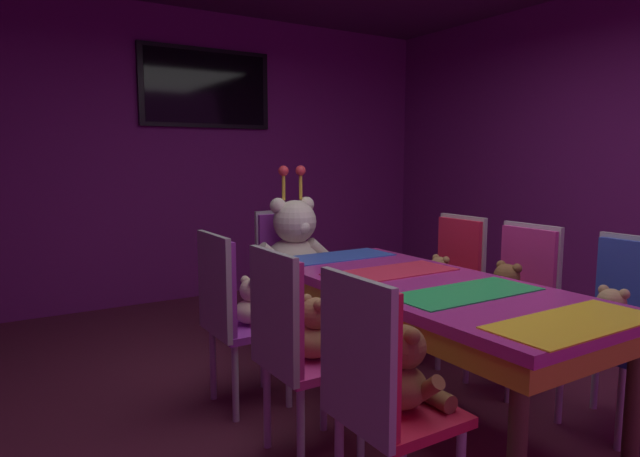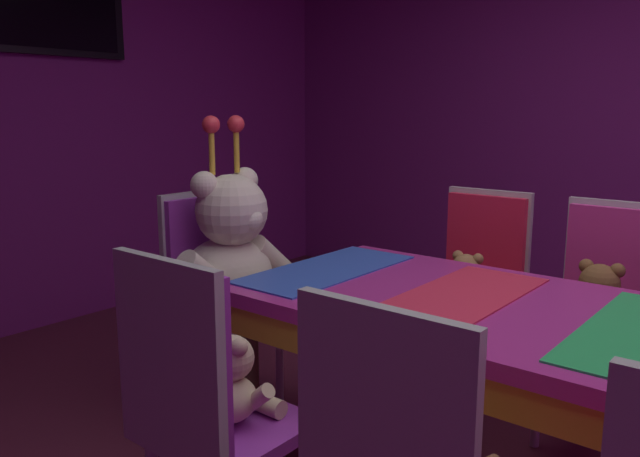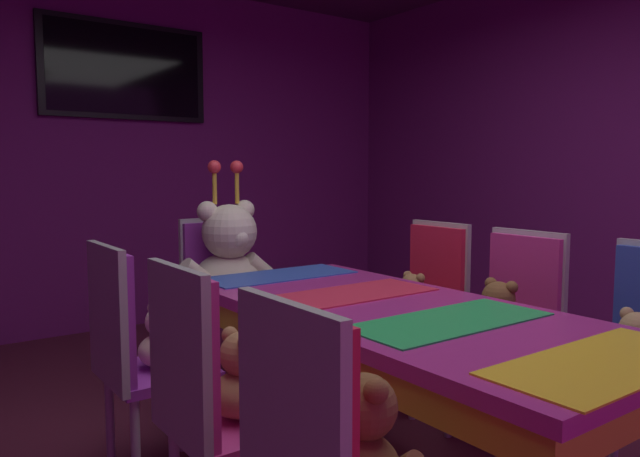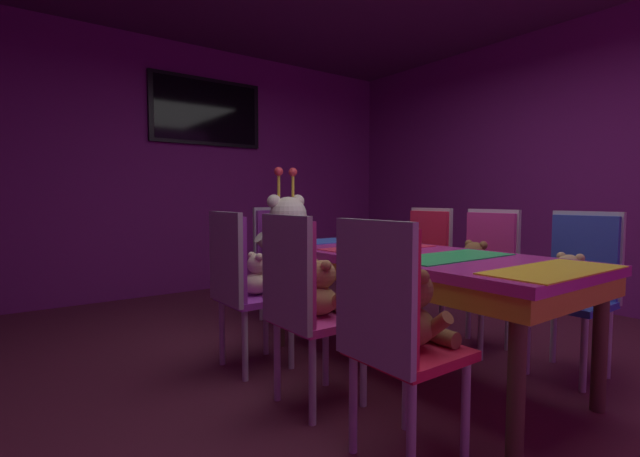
{
  "view_description": "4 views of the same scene",
  "coord_description": "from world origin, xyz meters",
  "px_view_note": "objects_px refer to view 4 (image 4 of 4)",
  "views": [
    {
      "loc": [
        -1.97,
        -2.1,
        1.39
      ],
      "look_at": [
        -0.16,
        0.78,
        0.95
      ],
      "focal_mm": 30.96,
      "sensor_mm": 36.0,
      "label": 1
    },
    {
      "loc": [
        -1.86,
        -0.63,
        1.35
      ],
      "look_at": [
        -0.17,
        0.74,
        0.94
      ],
      "focal_mm": 35.43,
      "sensor_mm": 36.0,
      "label": 2
    },
    {
      "loc": [
        -1.59,
        -1.69,
        1.27
      ],
      "look_at": [
        0.04,
        0.55,
        1.0
      ],
      "focal_mm": 33.72,
      "sensor_mm": 36.0,
      "label": 3
    },
    {
      "loc": [
        -2.04,
        -1.83,
        1.07
      ],
      "look_at": [
        -0.24,
        0.61,
        0.86
      ],
      "focal_mm": 25.13,
      "sensor_mm": 36.0,
      "label": 4
    }
  ],
  "objects_px": {
    "teddy_right_1": "(474,266)",
    "teddy_right_2": "(413,260)",
    "chair_left_0": "(388,319)",
    "king_teddy_bear": "(289,237)",
    "banquet_table": "(411,267)",
    "teddy_left_2": "(258,277)",
    "teddy_right_0": "(568,281)",
    "wall_tv": "(207,112)",
    "chair_left_1": "(300,293)",
    "teddy_left_1": "(323,291)",
    "throne_chair": "(279,251)",
    "chair_right_1": "(486,264)",
    "chair_right_0": "(579,275)",
    "teddy_left_0": "(413,313)",
    "chair_left_2": "(238,275)"
  },
  "relations": [
    {
      "from": "teddy_right_1",
      "to": "teddy_right_2",
      "type": "bearing_deg",
      "value": -91.14
    },
    {
      "from": "chair_left_0",
      "to": "king_teddy_bear",
      "type": "distance_m",
      "value": 2.15
    },
    {
      "from": "banquet_table",
      "to": "teddy_left_2",
      "type": "xyz_separation_m",
      "value": [
        -0.69,
        0.64,
        -0.08
      ]
    },
    {
      "from": "teddy_right_0",
      "to": "wall_tv",
      "type": "bearing_deg",
      "value": -79.4
    },
    {
      "from": "teddy_right_2",
      "to": "chair_left_1",
      "type": "bearing_deg",
      "value": 21.96
    },
    {
      "from": "teddy_left_1",
      "to": "teddy_right_1",
      "type": "bearing_deg",
      "value": 1.39
    },
    {
      "from": "banquet_table",
      "to": "throne_chair",
      "type": "height_order",
      "value": "throne_chair"
    },
    {
      "from": "banquet_table",
      "to": "king_teddy_bear",
      "type": "bearing_deg",
      "value": 90.0
    },
    {
      "from": "teddy_left_1",
      "to": "teddy_right_1",
      "type": "height_order",
      "value": "teddy_right_1"
    },
    {
      "from": "king_teddy_bear",
      "to": "chair_left_0",
      "type": "bearing_deg",
      "value": -22.22
    },
    {
      "from": "teddy_right_0",
      "to": "king_teddy_bear",
      "type": "xyz_separation_m",
      "value": [
        -0.69,
        1.97,
        0.16
      ]
    },
    {
      "from": "teddy_right_1",
      "to": "banquet_table",
      "type": "bearing_deg",
      "value": 2.47
    },
    {
      "from": "teddy_left_1",
      "to": "chair_right_1",
      "type": "relative_size",
      "value": 0.32
    },
    {
      "from": "chair_right_0",
      "to": "teddy_left_2",
      "type": "bearing_deg",
      "value": -38.97
    },
    {
      "from": "chair_right_1",
      "to": "king_teddy_bear",
      "type": "xyz_separation_m",
      "value": [
        -0.82,
        1.35,
        0.14
      ]
    },
    {
      "from": "teddy_left_0",
      "to": "teddy_right_0",
      "type": "distance_m",
      "value": 1.36
    },
    {
      "from": "throne_chair",
      "to": "king_teddy_bear",
      "type": "distance_m",
      "value": 0.22
    },
    {
      "from": "teddy_right_2",
      "to": "teddy_left_0",
      "type": "bearing_deg",
      "value": 41.97
    },
    {
      "from": "banquet_table",
      "to": "teddy_right_0",
      "type": "distance_m",
      "value": 0.92
    },
    {
      "from": "chair_left_0",
      "to": "king_teddy_bear",
      "type": "height_order",
      "value": "king_teddy_bear"
    },
    {
      "from": "king_teddy_bear",
      "to": "banquet_table",
      "type": "bearing_deg",
      "value": -0.0
    },
    {
      "from": "chair_left_0",
      "to": "teddy_left_1",
      "type": "height_order",
      "value": "chair_left_0"
    },
    {
      "from": "chair_left_0",
      "to": "throne_chair",
      "type": "height_order",
      "value": "same"
    },
    {
      "from": "chair_left_2",
      "to": "chair_right_0",
      "type": "xyz_separation_m",
      "value": [
        1.67,
        -1.24,
        0.0
      ]
    },
    {
      "from": "teddy_left_0",
      "to": "chair_left_2",
      "type": "relative_size",
      "value": 0.35
    },
    {
      "from": "teddy_left_2",
      "to": "wall_tv",
      "type": "distance_m",
      "value": 2.96
    },
    {
      "from": "banquet_table",
      "to": "chair_left_1",
      "type": "height_order",
      "value": "chair_left_1"
    },
    {
      "from": "teddy_left_2",
      "to": "chair_right_1",
      "type": "distance_m",
      "value": 1.63
    },
    {
      "from": "banquet_table",
      "to": "wall_tv",
      "type": "relative_size",
      "value": 1.55
    },
    {
      "from": "king_teddy_bear",
      "to": "chair_right_1",
      "type": "bearing_deg",
      "value": 31.22
    },
    {
      "from": "chair_left_2",
      "to": "teddy_right_0",
      "type": "distance_m",
      "value": 1.97
    },
    {
      "from": "teddy_right_0",
      "to": "king_teddy_bear",
      "type": "relative_size",
      "value": 0.35
    },
    {
      "from": "chair_left_2",
      "to": "teddy_right_1",
      "type": "height_order",
      "value": "chair_left_2"
    },
    {
      "from": "chair_left_2",
      "to": "chair_right_0",
      "type": "relative_size",
      "value": 1.0
    },
    {
      "from": "teddy_right_1",
      "to": "chair_left_1",
      "type": "bearing_deg",
      "value": 1.26
    },
    {
      "from": "banquet_table",
      "to": "throne_chair",
      "type": "relative_size",
      "value": 2.05
    },
    {
      "from": "chair_left_1",
      "to": "wall_tv",
      "type": "bearing_deg",
      "value": 75.31
    },
    {
      "from": "teddy_left_2",
      "to": "wall_tv",
      "type": "xyz_separation_m",
      "value": [
        0.69,
        2.46,
        1.48
      ]
    },
    {
      "from": "teddy_right_1",
      "to": "wall_tv",
      "type": "bearing_deg",
      "value": -77.71
    },
    {
      "from": "throne_chair",
      "to": "banquet_table",
      "type": "bearing_deg",
      "value": -0.0
    },
    {
      "from": "banquet_table",
      "to": "chair_left_2",
      "type": "relative_size",
      "value": 2.05
    },
    {
      "from": "teddy_right_0",
      "to": "wall_tv",
      "type": "xyz_separation_m",
      "value": [
        -0.69,
        3.7,
        1.47
      ]
    },
    {
      "from": "chair_left_1",
      "to": "chair_right_0",
      "type": "xyz_separation_m",
      "value": [
        1.65,
        -0.59,
        0.0
      ]
    },
    {
      "from": "banquet_table",
      "to": "chair_left_1",
      "type": "relative_size",
      "value": 2.05
    },
    {
      "from": "chair_right_1",
      "to": "teddy_right_1",
      "type": "height_order",
      "value": "chair_right_1"
    },
    {
      "from": "chair_left_1",
      "to": "teddy_right_0",
      "type": "xyz_separation_m",
      "value": [
        1.51,
        -0.59,
        -0.02
      ]
    },
    {
      "from": "chair_left_1",
      "to": "king_teddy_bear",
      "type": "xyz_separation_m",
      "value": [
        0.82,
        1.38,
        0.14
      ]
    },
    {
      "from": "chair_left_0",
      "to": "chair_right_1",
      "type": "xyz_separation_m",
      "value": [
        1.63,
        0.64,
        0.0
      ]
    },
    {
      "from": "chair_left_0",
      "to": "wall_tv",
      "type": "relative_size",
      "value": 0.76
    },
    {
      "from": "banquet_table",
      "to": "teddy_right_0",
      "type": "bearing_deg",
      "value": -40.71
    }
  ]
}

